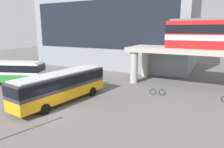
{
  "coord_description": "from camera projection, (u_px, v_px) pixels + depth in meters",
  "views": [
    {
      "loc": [
        12.57,
        -13.37,
        7.63
      ],
      "look_at": [
        1.11,
        8.88,
        2.2
      ],
      "focal_mm": 33.27,
      "sensor_mm": 36.0,
      "label": 1
    }
  ],
  "objects": [
    {
      "name": "bus_secondary",
      "position": [
        4.0,
        70.0,
        29.07
      ],
      "size": [
        11.21,
        6.38,
        3.22
      ],
      "color": "#268C33",
      "rests_on": "ground_plane"
    },
    {
      "name": "station_building",
      "position": [
        117.0,
        29.0,
        44.91
      ],
      "size": [
        31.69,
        15.93,
        15.36
      ],
      "color": "gray",
      "rests_on": "ground_plane"
    },
    {
      "name": "pedestrian_at_kerb",
      "position": [
        99.0,
        79.0,
        29.06
      ],
      "size": [
        0.47,
        0.47,
        1.68
      ],
      "color": "#724C8C",
      "rests_on": "ground_plane"
    },
    {
      "name": "bicycle_blue",
      "position": [
        158.0,
        92.0,
        24.51
      ],
      "size": [
        1.76,
        0.46,
        1.04
      ],
      "color": "black",
      "rests_on": "ground_plane"
    },
    {
      "name": "ground_plane",
      "position": [
        108.0,
        88.0,
        27.55
      ],
      "size": [
        120.0,
        120.0,
        0.0
      ],
      "primitive_type": "plane",
      "color": "#605E5B"
    },
    {
      "name": "bus_main",
      "position": [
        61.0,
        84.0,
        21.74
      ],
      "size": [
        4.02,
        11.28,
        3.22
      ],
      "color": "orange",
      "rests_on": "ground_plane"
    }
  ]
}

